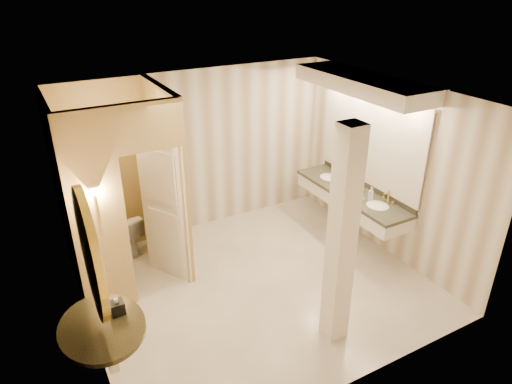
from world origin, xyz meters
TOP-DOWN VIEW (x-y plane):
  - floor at (0.00, 0.00)m, footprint 4.50×4.50m
  - ceiling at (0.00, 0.00)m, footprint 4.50×4.50m
  - wall_back at (0.00, 2.00)m, footprint 4.50×0.02m
  - wall_front at (0.00, -2.00)m, footprint 4.50×0.02m
  - wall_left at (-2.25, 0.00)m, footprint 0.02×4.00m
  - wall_right at (2.25, 0.00)m, footprint 0.02×4.00m
  - toilet_closet at (-1.13, 0.97)m, footprint 1.50×1.55m
  - wall_sconce at (-1.93, 0.43)m, footprint 0.14×0.14m
  - vanity at (1.98, 0.40)m, footprint 0.75×2.39m
  - console_shelf at (-2.21, -0.83)m, footprint 1.05×1.05m
  - pillar at (0.35, -1.30)m, footprint 0.25×0.25m
  - tissue_box at (-2.04, -0.72)m, footprint 0.14×0.14m
  - toilet at (-1.42, 1.75)m, footprint 0.55×0.74m
  - soap_bottle_a at (1.91, 0.82)m, footprint 0.06×0.06m
  - soap_bottle_b at (1.83, 0.04)m, footprint 0.09×0.09m
  - soap_bottle_c at (1.96, -0.01)m, footprint 0.09×0.09m

SIDE VIEW (x-z plane):
  - floor at x=0.00m, z-range 0.00..0.00m
  - toilet at x=-1.42m, z-range 0.00..0.67m
  - soap_bottle_b at x=1.83m, z-range 0.88..0.98m
  - soap_bottle_a at x=1.91m, z-range 0.88..1.00m
  - tissue_box at x=-2.04m, z-range 0.88..1.01m
  - soap_bottle_c at x=1.96m, z-range 0.88..1.10m
  - console_shelf at x=-2.21m, z-range 0.36..2.33m
  - wall_back at x=0.00m, z-range 0.00..2.70m
  - wall_front at x=0.00m, z-range 0.00..2.70m
  - wall_left at x=-2.25m, z-range 0.00..2.70m
  - wall_right at x=2.25m, z-range 0.00..2.70m
  - pillar at x=0.35m, z-range 0.00..2.70m
  - toilet_closet at x=-1.13m, z-range 0.04..2.74m
  - vanity at x=1.98m, z-range 0.58..2.67m
  - wall_sconce at x=-1.93m, z-range 1.52..1.94m
  - ceiling at x=0.00m, z-range 2.70..2.70m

